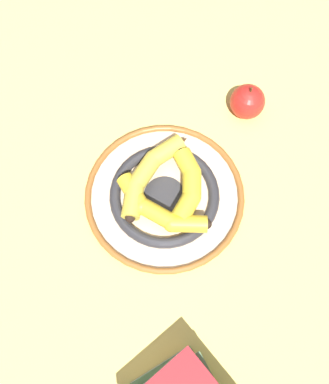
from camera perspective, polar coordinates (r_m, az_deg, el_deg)
The scene contains 6 objects.
ground_plane at distance 0.92m, azimuth -2.77°, elevation -0.47°, with size 2.80×2.80×0.00m, color #E5CC6B.
decorative_bowl at distance 0.90m, azimuth 0.00°, elevation -0.50°, with size 0.32×0.32×0.03m.
banana_a at distance 0.87m, azimuth 3.02°, elevation 0.72°, with size 0.15×0.11×0.04m.
banana_b at distance 0.88m, azimuth -1.95°, elevation 2.51°, with size 0.12×0.20×0.04m.
banana_c at distance 0.86m, azimuth -0.89°, elevation -2.28°, with size 0.19×0.12×0.03m.
apple at distance 0.99m, azimuth 10.49°, elevation 11.22°, with size 0.08×0.08×0.09m.
Camera 1 is at (-0.32, 0.12, 0.85)m, focal length 42.00 mm.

